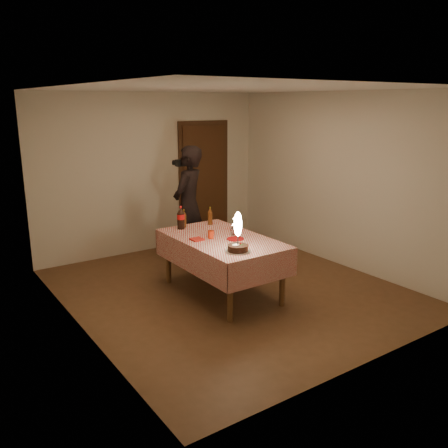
{
  "coord_description": "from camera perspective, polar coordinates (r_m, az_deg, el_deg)",
  "views": [
    {
      "loc": [
        -3.43,
        -4.84,
        2.45
      ],
      "look_at": [
        -0.16,
        -0.08,
        0.95
      ],
      "focal_mm": 38.0,
      "sensor_mm": 36.0,
      "label": 1
    }
  ],
  "objects": [
    {
      "name": "red_plate",
      "position": [
        6.0,
        1.39,
        -1.8
      ],
      "size": [
        0.22,
        0.22,
        0.01
      ],
      "primitive_type": "cylinder",
      "color": "#AA0B0D",
      "rests_on": "dining_table"
    },
    {
      "name": "room_shell",
      "position": [
        6.06,
        0.64,
        7.02
      ],
      "size": [
        4.04,
        4.54,
        2.62
      ],
      "color": "beige",
      "rests_on": "ground"
    },
    {
      "name": "birthday_cake",
      "position": [
        5.48,
        1.67,
        -1.95
      ],
      "size": [
        0.3,
        0.3,
        0.47
      ],
      "color": "white",
      "rests_on": "dining_table"
    },
    {
      "name": "dining_table",
      "position": [
        6.08,
        -0.27,
        -2.59
      ],
      "size": [
        1.02,
        1.72,
        0.76
      ],
      "color": "brown",
      "rests_on": "ground"
    },
    {
      "name": "amber_bottle_right",
      "position": [
        6.68,
        -1.69,
        0.92
      ],
      "size": [
        0.06,
        0.06,
        0.25
      ],
      "color": "#5A2D0F",
      "rests_on": "dining_table"
    },
    {
      "name": "cola_bottle",
      "position": [
        6.47,
        -5.22,
        0.73
      ],
      "size": [
        0.1,
        0.1,
        0.32
      ],
      "color": "black",
      "rests_on": "dining_table"
    },
    {
      "name": "photographer",
      "position": [
        7.26,
        -4.28,
        2.27
      ],
      "size": [
        0.79,
        0.73,
        1.81
      ],
      "color": "black",
      "rests_on": "ground"
    },
    {
      "name": "red_cup",
      "position": [
        6.02,
        -1.6,
        -1.27
      ],
      "size": [
        0.08,
        0.08,
        0.1
      ],
      "primitive_type": "cylinder",
      "color": "#B7270C",
      "rests_on": "dining_table"
    },
    {
      "name": "ground",
      "position": [
        6.42,
        0.74,
        -7.88
      ],
      "size": [
        4.0,
        4.5,
        0.01
      ],
      "primitive_type": "cube",
      "color": "brown",
      "rests_on": "ground"
    },
    {
      "name": "clear_cup",
      "position": [
        6.18,
        1.1,
        -0.89
      ],
      "size": [
        0.07,
        0.07,
        0.09
      ],
      "primitive_type": "cylinder",
      "color": "silver",
      "rests_on": "dining_table"
    },
    {
      "name": "napkin_stack",
      "position": [
        5.97,
        -3.27,
        -1.84
      ],
      "size": [
        0.15,
        0.15,
        0.02
      ],
      "primitive_type": "cube",
      "color": "#A41A12",
      "rests_on": "dining_table"
    },
    {
      "name": "amber_bottle_left",
      "position": [
        6.56,
        -4.84,
        0.62
      ],
      "size": [
        0.06,
        0.06,
        0.25
      ],
      "color": "#5A2D0F",
      "rests_on": "dining_table"
    }
  ]
}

